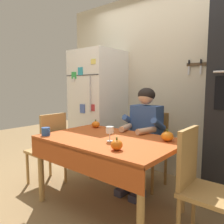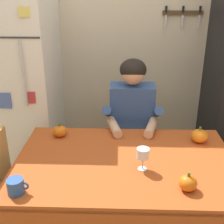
# 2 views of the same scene
# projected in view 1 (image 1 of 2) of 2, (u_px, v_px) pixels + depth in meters

# --- Properties ---
(ground_plane) EXTENTS (10.00, 10.00, 0.00)m
(ground_plane) POSITION_uv_depth(u_px,v_px,m) (102.00, 210.00, 2.27)
(ground_plane) COLOR #93754C
(ground_plane) RESTS_ON ground
(back_wall_assembly) EXTENTS (3.70, 0.13, 2.60)m
(back_wall_assembly) POSITION_uv_depth(u_px,v_px,m) (169.00, 83.00, 3.12)
(back_wall_assembly) COLOR beige
(back_wall_assembly) RESTS_ON ground
(refrigerator) EXTENTS (0.68, 0.71, 1.80)m
(refrigerator) POSITION_uv_depth(u_px,v_px,m) (98.00, 109.00, 3.50)
(refrigerator) COLOR white
(refrigerator) RESTS_ON ground
(dining_table) EXTENTS (1.40, 0.90, 0.74)m
(dining_table) POSITION_uv_depth(u_px,v_px,m) (107.00, 146.00, 2.25)
(dining_table) COLOR tan
(dining_table) RESTS_ON ground
(chair_behind_person) EXTENTS (0.40, 0.40, 0.93)m
(chair_behind_person) POSITION_uv_depth(u_px,v_px,m) (151.00, 145.00, 2.84)
(chair_behind_person) COLOR #9E6B33
(chair_behind_person) RESTS_ON ground
(seated_person) EXTENTS (0.47, 0.55, 1.25)m
(seated_person) POSITION_uv_depth(u_px,v_px,m) (143.00, 130.00, 2.67)
(seated_person) COLOR #38384C
(seated_person) RESTS_ON ground
(chair_left_side) EXTENTS (0.40, 0.40, 0.93)m
(chair_left_side) POSITION_uv_depth(u_px,v_px,m) (49.00, 146.00, 2.78)
(chair_left_side) COLOR tan
(chair_left_side) RESTS_ON ground
(chair_right_side) EXTENTS (0.40, 0.40, 0.93)m
(chair_right_side) POSITION_uv_depth(u_px,v_px,m) (199.00, 181.00, 1.76)
(chair_right_side) COLOR tan
(chair_right_side) RESTS_ON ground
(coffee_mug) EXTENTS (0.12, 0.09, 0.09)m
(coffee_mug) POSITION_uv_depth(u_px,v_px,m) (46.00, 132.00, 2.36)
(coffee_mug) COLOR #2D569E
(coffee_mug) RESTS_ON dining_table
(wine_glass) EXTENTS (0.08, 0.08, 0.14)m
(wine_glass) POSITION_uv_depth(u_px,v_px,m) (109.00, 131.00, 2.10)
(wine_glass) COLOR white
(wine_glass) RESTS_ON dining_table
(pumpkin_large) EXTENTS (0.10, 0.10, 0.11)m
(pumpkin_large) POSITION_uv_depth(u_px,v_px,m) (117.00, 145.00, 1.82)
(pumpkin_large) COLOR orange
(pumpkin_large) RESTS_ON dining_table
(pumpkin_medium) EXTENTS (0.10, 0.10, 0.10)m
(pumpkin_medium) POSITION_uv_depth(u_px,v_px,m) (96.00, 124.00, 2.79)
(pumpkin_medium) COLOR orange
(pumpkin_medium) RESTS_ON dining_table
(pumpkin_small) EXTENTS (0.12, 0.12, 0.12)m
(pumpkin_small) POSITION_uv_depth(u_px,v_px,m) (167.00, 136.00, 2.12)
(pumpkin_small) COLOR orange
(pumpkin_small) RESTS_ON dining_table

